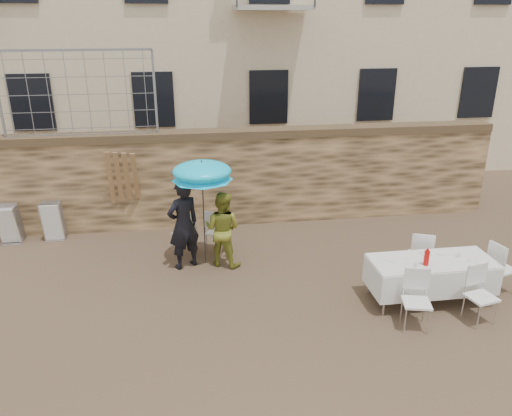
{
  "coord_description": "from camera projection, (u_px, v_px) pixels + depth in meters",
  "views": [
    {
      "loc": [
        -0.82,
        -6.14,
        4.66
      ],
      "look_at": [
        0.4,
        2.2,
        1.4
      ],
      "focal_mm": 35.0,
      "sensor_mm": 36.0,
      "label": 1
    }
  ],
  "objects": [
    {
      "name": "ground",
      "position": [
        251.0,
        349.0,
        7.46
      ],
      "size": [
        80.0,
        80.0,
        0.0
      ],
      "primitive_type": "plane",
      "color": "brown",
      "rests_on": "ground"
    },
    {
      "name": "stone_wall",
      "position": [
        222.0,
        178.0,
        11.68
      ],
      "size": [
        13.0,
        0.5,
        2.2
      ],
      "primitive_type": "cube",
      "color": "olive",
      "rests_on": "ground"
    },
    {
      "name": "chain_link_fence",
      "position": [
        78.0,
        94.0,
        10.55
      ],
      "size": [
        3.2,
        0.06,
        1.8
      ],
      "primitive_type": null,
      "color": "gray",
      "rests_on": "stone_wall"
    },
    {
      "name": "man_suit",
      "position": [
        183.0,
        225.0,
        9.59
      ],
      "size": [
        0.78,
        0.69,
        1.8
      ],
      "primitive_type": "imported",
      "rotation": [
        0.0,
        0.0,
        3.64
      ],
      "color": "black",
      "rests_on": "ground"
    },
    {
      "name": "woman_dress",
      "position": [
        222.0,
        229.0,
        9.74
      ],
      "size": [
        0.93,
        0.86,
        1.52
      ],
      "primitive_type": "imported",
      "rotation": [
        0.0,
        0.0,
        2.65
      ],
      "color": "gold",
      "rests_on": "ground"
    },
    {
      "name": "umbrella",
      "position": [
        202.0,
        175.0,
        9.39
      ],
      "size": [
        1.17,
        1.17,
        1.98
      ],
      "color": "#3F3F44",
      "rests_on": "ground"
    },
    {
      "name": "couple_chair_left",
      "position": [
        184.0,
        233.0,
        10.25
      ],
      "size": [
        0.63,
        0.63,
        0.96
      ],
      "primitive_type": null,
      "rotation": [
        0.0,
        0.0,
        3.56
      ],
      "color": "white",
      "rests_on": "ground"
    },
    {
      "name": "couple_chair_right",
      "position": [
        218.0,
        231.0,
        10.35
      ],
      "size": [
        0.68,
        0.68,
        0.96
      ],
      "primitive_type": null,
      "rotation": [
        0.0,
        0.0,
        2.44
      ],
      "color": "white",
      "rests_on": "ground"
    },
    {
      "name": "banquet_table",
      "position": [
        432.0,
        262.0,
        8.49
      ],
      "size": [
        2.1,
        0.85,
        0.78
      ],
      "color": "white",
      "rests_on": "ground"
    },
    {
      "name": "soda_bottle",
      "position": [
        427.0,
        258.0,
        8.26
      ],
      "size": [
        0.09,
        0.09,
        0.26
      ],
      "primitive_type": "cylinder",
      "color": "red",
      "rests_on": "banquet_table"
    },
    {
      "name": "table_chair_front_left",
      "position": [
        417.0,
        301.0,
        7.81
      ],
      "size": [
        0.58,
        0.58,
        0.96
      ],
      "primitive_type": null,
      "rotation": [
        0.0,
        0.0,
        -0.24
      ],
      "color": "white",
      "rests_on": "ground"
    },
    {
      "name": "table_chair_front_right",
      "position": [
        482.0,
        296.0,
        7.96
      ],
      "size": [
        0.57,
        0.57,
        0.96
      ],
      "primitive_type": null,
      "rotation": [
        0.0,
        0.0,
        0.22
      ],
      "color": "white",
      "rests_on": "ground"
    },
    {
      "name": "table_chair_back",
      "position": [
        421.0,
        254.0,
        9.35
      ],
      "size": [
        0.63,
        0.63,
        0.96
      ],
      "primitive_type": null,
      "rotation": [
        0.0,
        0.0,
        2.75
      ],
      "color": "white",
      "rests_on": "ground"
    },
    {
      "name": "table_chair_side",
      "position": [
        502.0,
        267.0,
        8.86
      ],
      "size": [
        0.58,
        0.58,
        0.96
      ],
      "primitive_type": null,
      "rotation": [
        0.0,
        0.0,
        1.81
      ],
      "color": "white",
      "rests_on": "ground"
    },
    {
      "name": "chair_stack_left",
      "position": [
        12.0,
        221.0,
        10.93
      ],
      "size": [
        0.46,
        0.47,
        0.92
      ],
      "primitive_type": null,
      "color": "white",
      "rests_on": "ground"
    },
    {
      "name": "chair_stack_right",
      "position": [
        54.0,
        218.0,
        11.05
      ],
      "size": [
        0.46,
        0.4,
        0.92
      ],
      "primitive_type": null,
      "color": "white",
      "rests_on": "ground"
    },
    {
      "name": "wood_planks",
      "position": [
        126.0,
        191.0,
        11.14
      ],
      "size": [
        0.7,
        0.2,
        2.0
      ],
      "primitive_type": null,
      "color": "#A37749",
      "rests_on": "ground"
    }
  ]
}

